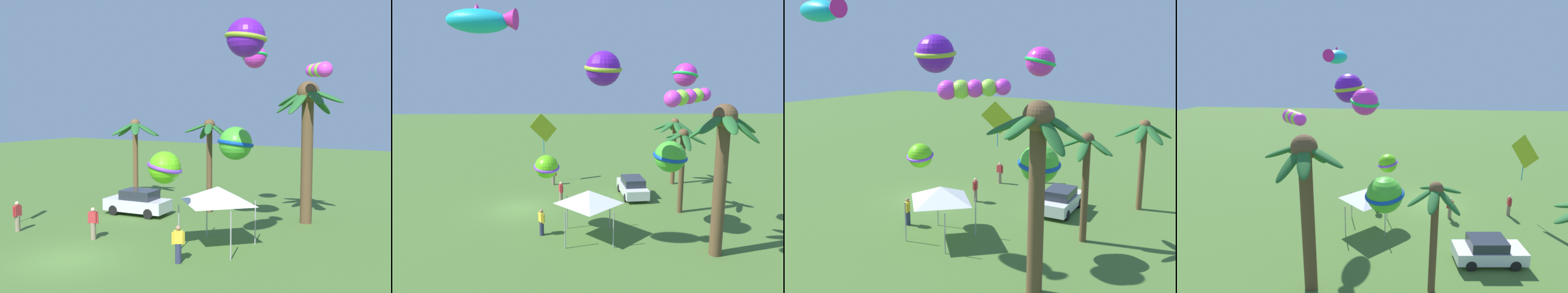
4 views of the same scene
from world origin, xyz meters
TOP-DOWN VIEW (x-y plane):
  - ground_plane at (0.00, 0.00)m, footprint 120.00×120.00m
  - palm_tree_0 at (6.80, 11.33)m, footprint 4.07×3.70m
  - palm_tree_1 at (0.81, 11.03)m, footprint 2.80×3.01m
  - palm_tree_2 at (-5.70, 12.10)m, footprint 3.62×3.37m
  - parked_car_0 at (-2.57, 8.26)m, footprint 4.04×2.07m
  - spectator_0 at (4.30, 2.02)m, footprint 0.47×0.40m
  - spectator_1 at (-1.17, 2.85)m, footprint 0.53×0.34m
  - spectator_2 at (-5.61, 1.97)m, footprint 0.26×0.55m
  - festival_tent at (4.70, 4.76)m, footprint 2.86×2.86m
  - kite_tube_0 at (7.99, 9.09)m, footprint 1.84×2.45m
  - kite_ball_2 at (4.19, 10.03)m, footprint 1.97×1.97m
  - kite_ball_4 at (5.71, 5.46)m, footprint 2.57×2.56m
  - kite_ball_5 at (3.25, 9.64)m, footprint 2.92×2.92m
  - kite_ball_6 at (3.45, 2.30)m, footprint 1.94×1.94m

SIDE VIEW (x-z plane):
  - ground_plane at x=0.00m, z-range 0.00..0.00m
  - parked_car_0 at x=-2.57m, z-range 0.00..1.51m
  - spectator_0 at x=4.30m, z-range 0.02..1.61m
  - spectator_1 at x=-1.17m, z-range 0.02..1.61m
  - spectator_2 at x=-5.61m, z-range 0.02..1.61m
  - festival_tent at x=4.70m, z-range 1.04..3.89m
  - kite_ball_6 at x=3.45m, z-range 3.23..4.61m
  - palm_tree_1 at x=0.81m, z-range 1.32..7.08m
  - palm_tree_2 at x=-5.70m, z-range 1.57..7.23m
  - kite_ball_5 at x=3.25m, z-range 3.52..5.39m
  - palm_tree_0 at x=6.80m, z-range 1.68..9.58m
  - kite_tube_0 at x=7.99m, z-range 7.90..8.71m
  - kite_ball_2 at x=4.19m, z-range 8.61..9.88m
  - kite_ball_4 at x=5.71m, z-range 8.69..10.44m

